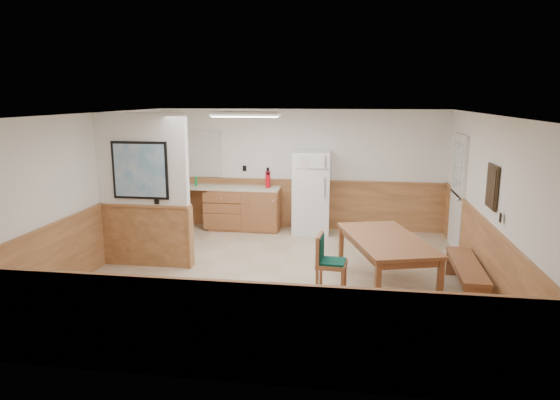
% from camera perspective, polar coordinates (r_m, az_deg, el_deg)
% --- Properties ---
extents(ground, '(6.00, 6.00, 0.00)m').
position_cam_1_polar(ground, '(7.88, -0.09, -8.65)').
color(ground, '#C2A98B').
rests_on(ground, ground).
extents(ceiling, '(6.00, 6.00, 0.02)m').
position_cam_1_polar(ceiling, '(7.39, -0.10, 9.82)').
color(ceiling, white).
rests_on(ceiling, back_wall).
extents(back_wall, '(6.00, 0.02, 2.50)m').
position_cam_1_polar(back_wall, '(10.47, 2.37, 3.51)').
color(back_wall, white).
rests_on(back_wall, ground).
extents(right_wall, '(0.02, 6.00, 2.50)m').
position_cam_1_polar(right_wall, '(7.69, 22.58, -0.39)').
color(right_wall, white).
rests_on(right_wall, ground).
extents(left_wall, '(0.02, 6.00, 2.50)m').
position_cam_1_polar(left_wall, '(8.52, -20.48, 0.86)').
color(left_wall, white).
rests_on(left_wall, ground).
extents(wainscot_back, '(6.00, 0.04, 1.00)m').
position_cam_1_polar(wainscot_back, '(10.59, 2.33, -0.53)').
color(wainscot_back, tan).
rests_on(wainscot_back, ground).
extents(wainscot_right, '(0.04, 6.00, 1.00)m').
position_cam_1_polar(wainscot_right, '(7.87, 22.01, -5.73)').
color(wainscot_right, tan).
rests_on(wainscot_right, ground).
extents(wainscot_left, '(0.04, 6.00, 1.00)m').
position_cam_1_polar(wainscot_left, '(8.67, -20.01, -4.01)').
color(wainscot_left, tan).
rests_on(wainscot_left, ground).
extents(partition_wall, '(1.50, 0.20, 2.50)m').
position_cam_1_polar(partition_wall, '(8.36, -15.32, 0.87)').
color(partition_wall, white).
rests_on(partition_wall, ground).
extents(kitchen_counter, '(2.20, 0.61, 1.00)m').
position_cam_1_polar(kitchen_counter, '(10.51, -4.42, -0.87)').
color(kitchen_counter, brown).
rests_on(kitchen_counter, ground).
extents(exterior_door, '(0.07, 1.02, 2.15)m').
position_cam_1_polar(exterior_door, '(9.54, 19.60, 0.81)').
color(exterior_door, silver).
rests_on(exterior_door, ground).
extents(kitchen_window, '(0.80, 0.04, 1.00)m').
position_cam_1_polar(kitchen_window, '(10.84, -8.78, 5.26)').
color(kitchen_window, silver).
rests_on(kitchen_window, back_wall).
extents(wall_painting, '(0.04, 0.50, 0.60)m').
position_cam_1_polar(wall_painting, '(7.35, 23.06, 1.42)').
color(wall_painting, '#2E2112').
rests_on(wall_painting, right_wall).
extents(fluorescent_fixture, '(1.20, 0.30, 0.09)m').
position_cam_1_polar(fluorescent_fixture, '(8.82, -4.03, 9.75)').
color(fluorescent_fixture, silver).
rests_on(fluorescent_fixture, ceiling).
extents(refrigerator, '(0.76, 0.73, 1.68)m').
position_cam_1_polar(refrigerator, '(10.15, 3.60, 0.87)').
color(refrigerator, white).
rests_on(refrigerator, ground).
extents(dining_table, '(1.47, 2.11, 0.75)m').
position_cam_1_polar(dining_table, '(7.39, 12.01, -4.92)').
color(dining_table, '#A8633D').
rests_on(dining_table, ground).
extents(dining_bench, '(0.41, 1.63, 0.45)m').
position_cam_1_polar(dining_bench, '(7.57, 20.55, -7.55)').
color(dining_bench, '#A8633D').
rests_on(dining_bench, ground).
extents(dining_chair, '(0.60, 0.45, 0.85)m').
position_cam_1_polar(dining_chair, '(7.13, 5.27, -6.71)').
color(dining_chair, '#A8633D').
rests_on(dining_chair, ground).
extents(fire_extinguisher, '(0.12, 0.12, 0.42)m').
position_cam_1_polar(fire_extinguisher, '(10.29, -1.40, 2.43)').
color(fire_extinguisher, red).
rests_on(fire_extinguisher, kitchen_counter).
extents(soap_bottle, '(0.08, 0.08, 0.20)m').
position_cam_1_polar(soap_bottle, '(10.65, -9.56, 2.13)').
color(soap_bottle, green).
rests_on(soap_bottle, kitchen_counter).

